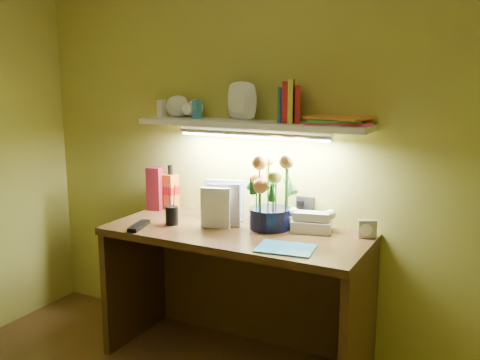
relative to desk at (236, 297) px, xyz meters
The scene contains 13 objects.
desk is the anchor object (origin of this frame).
flower_bouquet 0.60m from the desk, 42.77° to the left, with size 0.24×0.24×0.39m, color black, non-canonical shape.
telephone 0.59m from the desk, 26.88° to the left, with size 0.20×0.15×0.12m, color beige, non-canonical shape.
desk_clock 0.80m from the desk, 17.85° to the left, with size 0.09×0.05×0.09m, color #B2B1B6.
whisky_bottle 0.80m from the desk, 157.67° to the left, with size 0.07×0.07×0.27m, color #B75F16, non-canonical shape.
whisky_box 0.84m from the desk, 164.55° to the left, with size 0.08×0.08×0.26m, color maroon.
pen_cup 0.59m from the desk, behind, with size 0.07×0.07×0.17m, color black.
art_card 0.54m from the desk, 133.07° to the left, with size 0.23×0.05×0.23m, color white, non-canonical shape.
tv_remote 0.65m from the desk, 158.63° to the right, with size 0.05×0.19×0.02m, color black.
blue_folder 0.54m from the desk, 24.04° to the right, with size 0.27×0.19×0.01m, color #3292C9.
desk_book_a 0.52m from the desk, behind, with size 0.18×0.02×0.24m, color silver.
desk_book_b 0.53m from the desk, behind, with size 0.16×0.02×0.22m, color white.
wall_shelf 0.98m from the desk, 86.94° to the left, with size 1.31×0.34×0.25m.
Camera 1 is at (1.27, -1.20, 1.56)m, focal length 40.00 mm.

